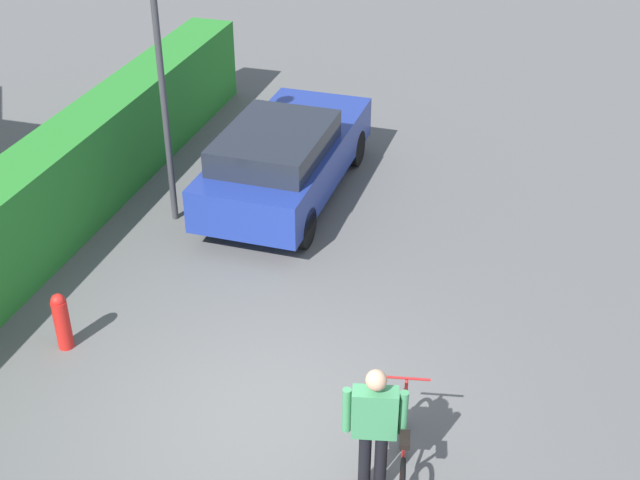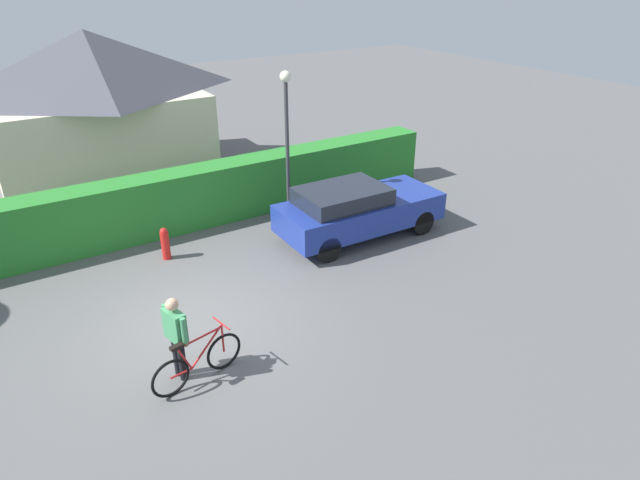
% 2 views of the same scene
% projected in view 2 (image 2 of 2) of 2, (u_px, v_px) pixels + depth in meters
% --- Properties ---
extents(ground_plane, '(60.00, 60.00, 0.00)m').
position_uv_depth(ground_plane, '(193.00, 324.00, 11.02)').
color(ground_plane, '#5A5A5A').
extents(hedge_row, '(18.26, 0.90, 1.56)m').
position_uv_depth(hedge_row, '(126.00, 212.00, 14.01)').
color(hedge_row, '#297E2B').
rests_on(hedge_row, ground).
extents(house_distant, '(6.74, 4.59, 4.60)m').
position_uv_depth(house_distant, '(95.00, 104.00, 17.75)').
color(house_distant, beige).
rests_on(house_distant, ground).
extents(parked_car_near, '(4.30, 1.79, 1.42)m').
position_uv_depth(parked_car_near, '(357.00, 209.00, 14.20)').
color(parked_car_near, navy).
rests_on(parked_car_near, ground).
extents(bicycle, '(1.71, 0.53, 0.95)m').
position_uv_depth(bicycle, '(198.00, 362.00, 9.36)').
color(bicycle, black).
rests_on(bicycle, ground).
extents(person_rider, '(0.29, 0.63, 1.58)m').
position_uv_depth(person_rider, '(176.00, 333.00, 9.22)').
color(person_rider, black).
rests_on(person_rider, ground).
extents(street_lamp, '(0.28, 0.28, 4.09)m').
position_uv_depth(street_lamp, '(287.00, 129.00, 13.93)').
color(street_lamp, '#38383D').
rests_on(street_lamp, ground).
extents(fire_hydrant, '(0.20, 0.20, 0.81)m').
position_uv_depth(fire_hydrant, '(165.00, 243.00, 13.27)').
color(fire_hydrant, red).
rests_on(fire_hydrant, ground).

